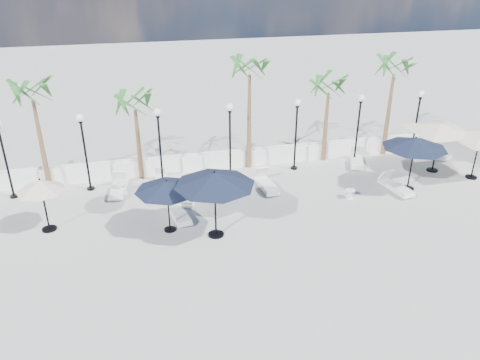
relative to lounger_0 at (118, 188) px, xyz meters
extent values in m
plane|color=#A9A9A4|center=(5.67, -5.82, -0.26)|extent=(100.00, 100.00, 0.00)
cube|color=white|center=(5.67, 1.68, 0.19)|extent=(26.00, 0.30, 0.90)
cube|color=white|center=(5.67, 1.68, 0.71)|extent=(26.00, 0.12, 0.08)
cylinder|color=black|center=(-4.83, 0.68, -0.21)|extent=(0.36, 0.36, 0.10)
cylinder|color=black|center=(-4.83, 0.68, 1.49)|extent=(0.10, 0.10, 3.50)
cylinder|color=black|center=(-1.33, 0.68, -0.21)|extent=(0.36, 0.36, 0.10)
cylinder|color=black|center=(-1.33, 0.68, 1.49)|extent=(0.10, 0.10, 3.50)
cylinder|color=black|center=(-1.33, 0.68, 3.19)|extent=(0.18, 0.18, 0.10)
sphere|color=white|center=(-1.33, 0.68, 3.40)|extent=(0.36, 0.36, 0.36)
cylinder|color=black|center=(2.17, 0.68, -0.21)|extent=(0.36, 0.36, 0.10)
cylinder|color=black|center=(2.17, 0.68, 1.49)|extent=(0.10, 0.10, 3.50)
cylinder|color=black|center=(2.17, 0.68, 3.19)|extent=(0.18, 0.18, 0.10)
sphere|color=white|center=(2.17, 0.68, 3.40)|extent=(0.36, 0.36, 0.36)
cylinder|color=black|center=(5.67, 0.68, -0.21)|extent=(0.36, 0.36, 0.10)
cylinder|color=black|center=(5.67, 0.68, 1.49)|extent=(0.10, 0.10, 3.50)
cylinder|color=black|center=(5.67, 0.68, 3.19)|extent=(0.18, 0.18, 0.10)
sphere|color=white|center=(5.67, 0.68, 3.40)|extent=(0.36, 0.36, 0.36)
cylinder|color=black|center=(9.17, 0.68, -0.21)|extent=(0.36, 0.36, 0.10)
cylinder|color=black|center=(9.17, 0.68, 1.49)|extent=(0.10, 0.10, 3.50)
cylinder|color=black|center=(9.17, 0.68, 3.19)|extent=(0.18, 0.18, 0.10)
sphere|color=white|center=(9.17, 0.68, 3.40)|extent=(0.36, 0.36, 0.36)
cylinder|color=black|center=(12.67, 0.68, -0.21)|extent=(0.36, 0.36, 0.10)
cylinder|color=black|center=(12.67, 0.68, 1.49)|extent=(0.10, 0.10, 3.50)
cylinder|color=black|center=(12.67, 0.68, 3.19)|extent=(0.18, 0.18, 0.10)
sphere|color=white|center=(12.67, 0.68, 3.40)|extent=(0.36, 0.36, 0.36)
cylinder|color=black|center=(16.17, 0.68, -0.21)|extent=(0.36, 0.36, 0.10)
cylinder|color=black|center=(16.17, 0.68, 1.49)|extent=(0.10, 0.10, 3.50)
cylinder|color=black|center=(16.17, 0.68, 3.19)|extent=(0.18, 0.18, 0.10)
sphere|color=white|center=(16.17, 0.68, 3.40)|extent=(0.36, 0.36, 0.36)
cone|color=brown|center=(-3.33, 1.48, 1.94)|extent=(0.28, 0.28, 4.40)
cone|color=brown|center=(1.17, 1.48, 1.54)|extent=(0.28, 0.28, 3.60)
cone|color=brown|center=(6.87, 1.48, 2.24)|extent=(0.28, 0.28, 5.00)
cone|color=brown|center=(11.17, 1.48, 1.64)|extent=(0.28, 0.28, 3.80)
cone|color=brown|center=(14.87, 1.48, 2.04)|extent=(0.28, 0.28, 4.60)
cube|color=white|center=(0.00, -0.02, -0.10)|extent=(0.97, 2.09, 0.11)
cube|color=white|center=(-0.04, -0.29, 0.02)|extent=(0.83, 1.44, 0.11)
cube|color=white|center=(0.12, 0.79, 0.31)|extent=(0.70, 0.57, 0.63)
cube|color=white|center=(3.29, -1.55, -0.11)|extent=(1.31, 1.99, 0.10)
cube|color=white|center=(3.20, -1.79, 0.01)|extent=(1.04, 1.41, 0.10)
cube|color=white|center=(3.59, -0.84, 0.27)|extent=(0.72, 0.64, 0.59)
cube|color=white|center=(2.54, -3.14, -0.11)|extent=(0.94, 1.98, 0.10)
cube|color=white|center=(2.59, -3.39, 0.01)|extent=(0.80, 1.36, 0.10)
cube|color=white|center=(2.42, -2.38, 0.27)|extent=(0.66, 0.54, 0.59)
cube|color=white|center=(2.03, 0.38, -0.12)|extent=(0.73, 1.71, 0.09)
cube|color=white|center=(2.00, 0.16, -0.03)|extent=(0.64, 1.17, 0.09)
cube|color=white|center=(2.10, 1.05, 0.21)|extent=(0.56, 0.45, 0.52)
cube|color=white|center=(7.05, -1.29, -0.09)|extent=(0.81, 2.09, 0.11)
cube|color=white|center=(7.07, -1.56, 0.03)|extent=(0.72, 1.43, 0.11)
cube|color=white|center=(7.00, -0.45, 0.32)|extent=(0.67, 0.52, 0.64)
cube|color=white|center=(13.08, -3.01, -0.10)|extent=(0.99, 2.08, 0.11)
cube|color=white|center=(13.12, -3.28, 0.02)|extent=(0.84, 1.43, 0.11)
cube|color=white|center=(12.94, -2.22, 0.30)|extent=(0.70, 0.57, 0.62)
cube|color=white|center=(12.67, 0.38, -0.10)|extent=(1.43, 2.10, 0.11)
cube|color=white|center=(12.56, 0.13, 0.02)|extent=(1.13, 1.49, 0.11)
cube|color=white|center=(13.00, 1.12, 0.30)|extent=(0.77, 0.69, 0.63)
cube|color=white|center=(17.67, 0.38, -0.13)|extent=(1.06, 1.66, 0.09)
cube|color=white|center=(17.75, 0.18, -0.04)|extent=(0.84, 1.17, 0.09)
cube|color=white|center=(17.44, 0.98, 0.18)|extent=(0.59, 0.52, 0.49)
cube|color=white|center=(17.67, 0.37, -0.13)|extent=(1.11, 1.73, 0.09)
cube|color=white|center=(17.59, 0.16, -0.03)|extent=(0.88, 1.22, 0.09)
cube|color=white|center=(17.91, 0.99, 0.20)|extent=(0.62, 0.55, 0.51)
cylinder|color=white|center=(-3.35, 0.38, -0.25)|extent=(0.35, 0.35, 0.03)
cylinder|color=white|center=(-3.35, 0.38, -0.05)|extent=(0.05, 0.05, 0.42)
cylinder|color=white|center=(-3.35, 0.38, 0.17)|extent=(0.45, 0.45, 0.03)
cylinder|color=white|center=(0.19, -0.15, -0.24)|extent=(0.46, 0.46, 0.03)
cylinder|color=white|center=(0.19, -0.15, 0.02)|extent=(0.07, 0.07, 0.55)
cylinder|color=white|center=(0.19, -0.15, 0.30)|extent=(0.60, 0.60, 0.03)
cylinder|color=white|center=(10.58, -3.15, -0.25)|extent=(0.35, 0.35, 0.03)
cylinder|color=white|center=(10.58, -3.15, -0.05)|extent=(0.05, 0.05, 0.42)
cylinder|color=white|center=(10.58, -3.15, 0.16)|extent=(0.45, 0.45, 0.03)
cylinder|color=black|center=(2.05, -4.01, -0.23)|extent=(0.51, 0.51, 0.05)
cylinder|color=black|center=(2.05, -4.01, 0.85)|extent=(0.06, 0.06, 2.22)
cone|color=black|center=(2.05, -4.01, 1.80)|extent=(2.63, 2.63, 0.41)
sphere|color=black|center=(2.05, -4.01, 2.02)|extent=(0.07, 0.07, 0.07)
cylinder|color=black|center=(3.84, -4.85, -0.22)|extent=(0.64, 0.64, 0.07)
cylinder|color=black|center=(3.84, -4.85, 1.12)|extent=(0.08, 0.08, 2.76)
cone|color=black|center=(3.84, -4.85, 2.29)|extent=(3.22, 3.22, 0.52)
sphere|color=black|center=(3.84, -4.85, 2.58)|extent=(0.09, 0.09, 0.09)
cylinder|color=black|center=(13.76, -2.93, -0.23)|extent=(0.61, 0.61, 0.07)
cylinder|color=black|center=(13.76, -2.93, 1.05)|extent=(0.08, 0.08, 2.62)
cone|color=black|center=(13.76, -2.93, 2.16)|extent=(3.05, 3.05, 0.49)
sphere|color=black|center=(13.76, -2.93, 2.43)|extent=(0.09, 0.09, 0.09)
cylinder|color=black|center=(16.24, -1.28, -0.23)|extent=(0.58, 0.58, 0.07)
cylinder|color=black|center=(16.24, -1.28, 1.03)|extent=(0.08, 0.08, 2.58)
pyramid|color=beige|center=(16.24, -1.28, 2.35)|extent=(5.71, 5.71, 0.39)
cylinder|color=black|center=(17.67, -2.53, -0.23)|extent=(0.58, 0.58, 0.07)
cylinder|color=black|center=(17.67, -2.53, 1.00)|extent=(0.08, 0.08, 2.51)
cylinder|color=black|center=(-2.84, -2.80, -0.23)|extent=(0.60, 0.60, 0.06)
cylinder|color=black|center=(-2.84, -2.80, 0.86)|extent=(0.07, 0.07, 2.25)
cone|color=beige|center=(-2.84, -2.80, 1.80)|extent=(1.93, 1.93, 0.48)
sphere|color=black|center=(-2.84, -2.80, 2.06)|extent=(0.09, 0.09, 0.09)
camera|label=1|loc=(0.97, -20.90, 10.05)|focal=35.00mm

